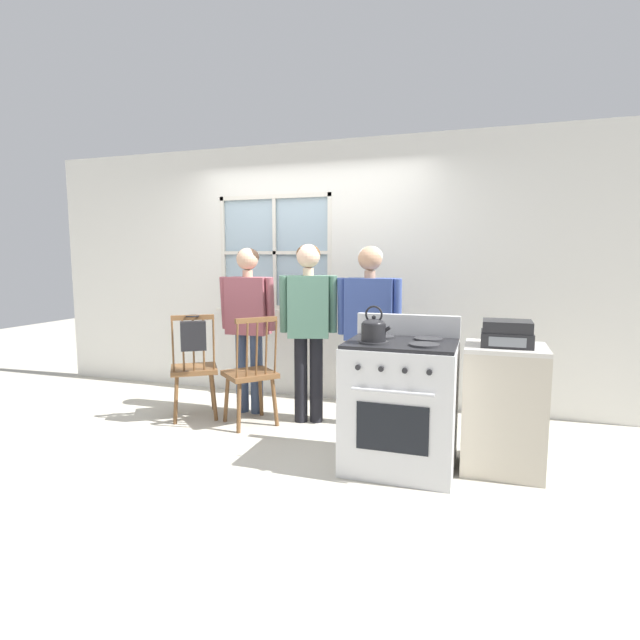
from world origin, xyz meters
TOP-DOWN VIEW (x-y plane):
  - ground_plane at (0.00, 0.00)m, footprint 16.00×16.00m
  - wall_back at (0.03, 1.40)m, footprint 6.40×0.16m
  - chair_by_window at (-0.82, 0.36)m, footprint 0.57×0.57m
  - chair_near_wall at (-0.22, 0.34)m, footprint 0.58×0.58m
  - person_elderly_left at (-0.39, 0.67)m, footprint 0.56×0.23m
  - person_teen_center at (0.25, 0.59)m, footprint 0.53×0.31m
  - person_adult_right at (0.80, 0.67)m, footprint 0.58×0.24m
  - stove at (1.22, -0.16)m, footprint 0.77×0.68m
  - kettle at (1.04, -0.29)m, footprint 0.21×0.17m
  - potted_plant at (-0.22, 1.31)m, footprint 0.14×0.14m
  - handbag at (-0.69, 0.16)m, footprint 0.25×0.25m
  - side_counter at (1.92, 0.04)m, footprint 0.55×0.50m
  - stereo at (1.92, 0.02)m, footprint 0.34×0.29m

SIDE VIEW (x-z plane):
  - ground_plane at x=0.00m, z-range 0.00..0.00m
  - side_counter at x=1.92m, z-range 0.00..0.90m
  - chair_by_window at x=-0.82m, z-range -0.04..0.96m
  - chair_near_wall at x=-0.22m, z-range -0.04..0.96m
  - stove at x=1.22m, z-range -0.07..1.01m
  - handbag at x=-0.69m, z-range 0.67..0.98m
  - person_elderly_left at x=-0.39m, z-range 0.18..1.78m
  - stereo at x=1.92m, z-range 0.90..1.08m
  - person_adult_right at x=0.80m, z-range 0.18..1.79m
  - person_teen_center at x=0.25m, z-range 0.18..1.81m
  - kettle at x=1.04m, z-range 0.90..1.15m
  - potted_plant at x=-0.22m, z-range 0.90..1.17m
  - wall_back at x=0.03m, z-range -0.02..2.68m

